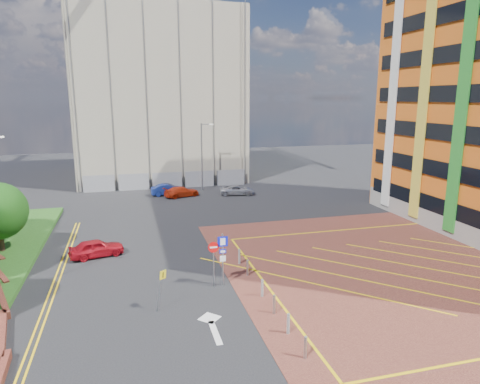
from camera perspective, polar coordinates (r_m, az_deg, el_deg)
name	(u,v)px	position (r m, az deg, el deg)	size (l,w,h in m)	color
ground	(218,294)	(24.98, -2.92, -13.38)	(140.00, 140.00, 0.00)	black
forecourt	(429,269)	(30.78, 23.88, -9.35)	(26.00, 26.00, 0.02)	brown
lamp_back	(202,154)	(51.19, -5.03, 5.06)	(1.53, 0.16, 8.00)	#9EA0A8
sign_cluster	(219,255)	(25.15, -2.77, -8.35)	(1.17, 0.12, 3.20)	#9EA0A8
warning_sign	(161,285)	(22.91, -10.54, -12.13)	(0.59, 0.38, 2.25)	#9EA0A8
bollard_row	(266,294)	(23.87, 3.49, -13.42)	(0.14, 11.14, 0.90)	#9EA0A8
construction_building	(158,97)	(62.20, -10.90, 12.31)	(21.20, 19.20, 22.00)	#AAA28B
construction_fence	(175,180)	(53.25, -8.60, 1.59)	(21.60, 0.06, 2.00)	gray
car_red_left	(97,248)	(31.72, -18.58, -7.10)	(1.48, 3.67, 1.25)	#A60E18
car_blue_back	(168,190)	(49.46, -9.52, 0.32)	(1.37, 3.94, 1.30)	navy
car_red_back	(182,192)	(48.48, -7.78, 0.05)	(1.63, 4.01, 1.16)	red
car_silver_back	(237,190)	(49.05, -0.36, 0.27)	(1.83, 3.96, 1.10)	#ACACB3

